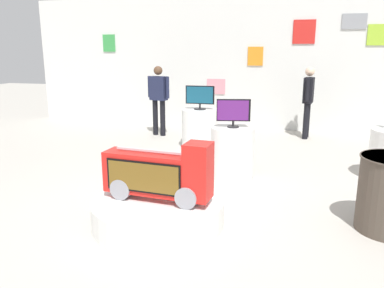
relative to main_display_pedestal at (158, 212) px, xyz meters
The scene contains 10 objects.
ground_plane 0.46m from the main_display_pedestal, 83.17° to the left, with size 30.00×30.00×0.00m, color #B2ADA3.
back_wall_display 6.07m from the main_display_pedestal, 89.38° to the left, with size 11.21×0.13×3.25m.
main_display_pedestal is the anchor object (origin of this frame).
novelty_firetruck_tv 0.44m from the main_display_pedestal, 20.23° to the right, with size 1.26×0.43×0.70m.
display_pedestal_left_rear 1.98m from the main_display_pedestal, 74.00° to the left, with size 0.67×0.67×0.80m, color white.
tv_on_left_rear 2.15m from the main_display_pedestal, 73.99° to the left, with size 0.51×0.18×0.43m.
display_pedestal_right_rear 3.53m from the main_display_pedestal, 96.26° to the left, with size 0.72×0.72×0.80m, color white.
tv_on_right_rear 3.63m from the main_display_pedestal, 96.26° to the left, with size 0.57×0.23×0.47m.
shopper_browsing_near_truck 4.79m from the main_display_pedestal, 109.75° to the left, with size 0.55×0.28×1.59m.
shopper_browsing_rear 5.38m from the main_display_pedestal, 71.33° to the left, with size 0.25×0.56×1.59m.
Camera 1 is at (1.40, -4.29, 1.97)m, focal length 36.01 mm.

